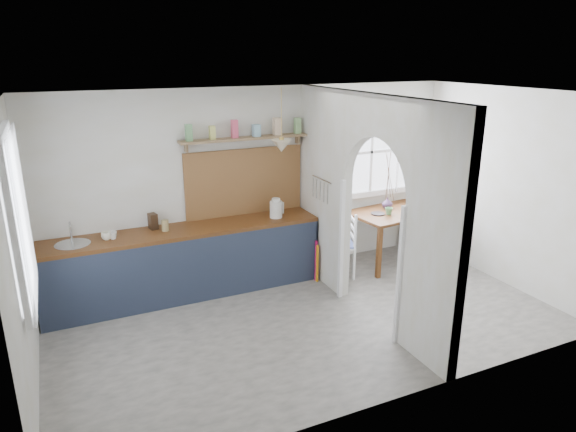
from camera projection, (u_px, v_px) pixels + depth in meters
name	position (u px, v px, depth m)	size (l,w,h in m)	color
floor	(310.00, 321.00, 6.04)	(5.80, 3.20, 0.01)	gray
ceiling	(314.00, 95.00, 5.25)	(5.80, 3.20, 0.01)	white
walls	(312.00, 216.00, 5.64)	(5.81, 3.21, 2.60)	white
partition	(364.00, 194.00, 5.93)	(0.12, 3.20, 2.60)	white
kitchen_window	(15.00, 219.00, 4.39)	(0.10, 1.16, 1.50)	white
nook_window	(371.00, 152.00, 7.62)	(1.76, 0.10, 1.30)	white
counter	(186.00, 261.00, 6.59)	(3.50, 0.60, 0.90)	brown
sink	(73.00, 245.00, 5.92)	(0.40, 0.40, 0.02)	#B8B9BD
backsplash	(245.00, 182.00, 6.91)	(1.65, 0.03, 0.90)	#986137
shelf	(246.00, 135.00, 6.64)	(1.75, 0.20, 0.21)	olive
pendant_lamp	(281.00, 146.00, 6.52)	(0.26, 0.26, 0.16)	beige
utensil_rail	(322.00, 179.00, 6.62)	(0.02, 0.02, 0.50)	#B8B9BD
dining_table	(392.00, 236.00, 7.65)	(1.26, 0.84, 0.79)	brown
chair_left	(338.00, 243.00, 7.15)	(0.43, 0.43, 0.95)	white
chair_right	(438.00, 223.00, 8.09)	(0.41, 0.41, 0.90)	white
kettle	(276.00, 208.00, 6.84)	(0.22, 0.18, 0.27)	silver
mug_a	(113.00, 235.00, 6.07)	(0.10, 0.10, 0.09)	white
mug_b	(107.00, 236.00, 6.05)	(0.12, 0.12, 0.10)	white
knife_block	(153.00, 221.00, 6.41)	(0.09, 0.13, 0.20)	#3E2A19
jar	(165.00, 225.00, 6.35)	(0.09, 0.09, 0.14)	#92804E
towel_magenta	(316.00, 262.00, 7.02)	(0.02, 0.03, 0.61)	#B6114D
towel_orange	(317.00, 265.00, 7.00)	(0.02, 0.03, 0.56)	orange
bowl	(421.00, 209.00, 7.54)	(0.26, 0.26, 0.06)	beige
table_cup	(389.00, 211.00, 7.37)	(0.11, 0.11, 0.10)	#579459
plate	(378.00, 214.00, 7.40)	(0.20, 0.20, 0.02)	black
vase	(387.00, 203.00, 7.66)	(0.16, 0.16, 0.17)	#462F4F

